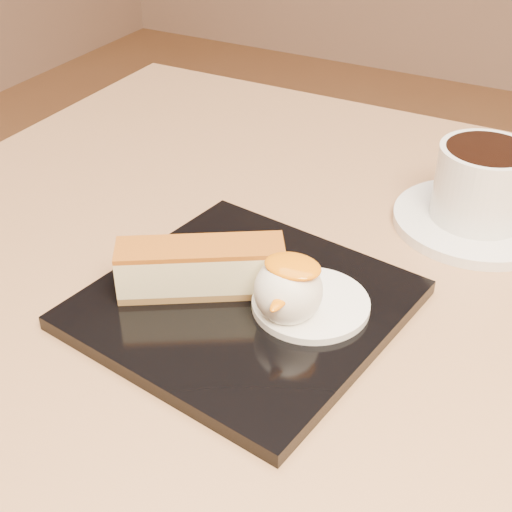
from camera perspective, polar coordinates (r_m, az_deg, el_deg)
The scene contains 9 objects.
table at distance 0.69m, azimuth 1.23°, elevation -12.68°, with size 0.80×0.80×0.72m.
dessert_plate at distance 0.56m, azimuth -0.97°, elevation -3.92°, with size 0.22×0.22×0.01m, color black.
cheesecake at distance 0.55m, azimuth -4.43°, elevation -0.94°, with size 0.13×0.10×0.04m.
cream_smear at distance 0.54m, azimuth 4.40°, elevation -3.83°, with size 0.09×0.09×0.01m, color white.
ice_cream_scoop at distance 0.52m, azimuth 2.59°, elevation -2.78°, with size 0.05×0.05×0.05m, color white.
mango_sauce at distance 0.51m, azimuth 2.96°, elevation -0.82°, with size 0.04×0.03×0.01m, color orange.
mint_sprig at distance 0.57m, azimuth 2.75°, elevation -1.34°, with size 0.03×0.02×0.00m.
saucer at distance 0.69m, azimuth 17.09°, elevation 2.70°, with size 0.15×0.15×0.01m, color white.
coffee_cup at distance 0.67m, azimuth 17.85°, elevation 5.64°, with size 0.11×0.08×0.07m.
Camera 1 is at (0.21, -0.42, 1.07)m, focal length 50.00 mm.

